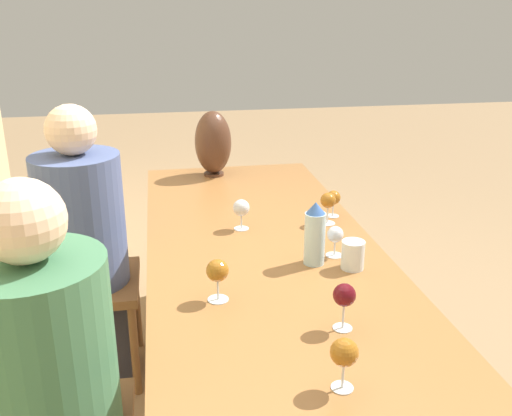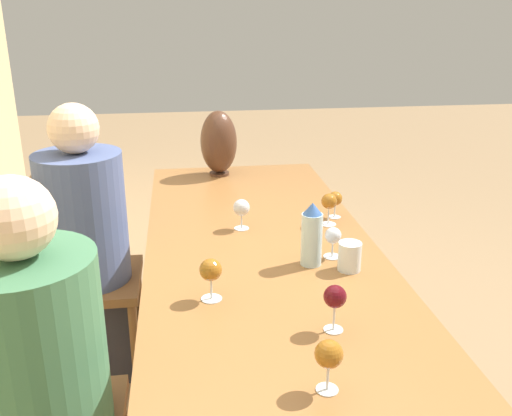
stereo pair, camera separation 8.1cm
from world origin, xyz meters
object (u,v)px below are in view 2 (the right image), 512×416
Objects in this scene: wine_glass_0 at (329,202)px; wine_glass_5 at (333,237)px; water_bottle at (312,235)px; person_far at (89,238)px; wine_glass_6 at (211,271)px; wine_glass_3 at (329,355)px; chair_far at (73,272)px; vase at (219,142)px; wine_glass_1 at (335,199)px; wine_glass_2 at (241,208)px; water_tumbler at (350,256)px; person_near at (43,375)px; wine_glass_4 at (335,298)px.

wine_glass_0 reaches higher than wine_glass_5.
person_far is (0.52, 0.86, -0.18)m from water_bottle.
wine_glass_6 is at bearing 119.41° from water_bottle.
wine_glass_6 reaches higher than wine_glass_3.
wine_glass_6 is 0.15× the size of chair_far.
wine_glass_6 reaches higher than wine_glass_5.
vase is 0.94m from person_far.
chair_far reaches higher than wine_glass_5.
water_bottle is at bearing -118.79° from chair_far.
wine_glass_6 is at bearing 138.57° from wine_glass_1.
wine_glass_2 is (0.00, 0.37, -0.01)m from wine_glass_0.
wine_glass_3 is at bearing 170.26° from water_bottle.
water_tumbler is at bearing -20.94° from wine_glass_3.
wine_glass_0 is 0.11× the size of person_far.
vase is at bearing -5.38° from wine_glass_6.
wine_glass_0 is 1.00× the size of wine_glass_3.
vase is at bearing 3.72° from wine_glass_3.
wine_glass_2 reaches higher than water_tumbler.
person_near is 0.96m from person_far.
person_near is at bearing 159.09° from vase.
vase is at bearing -20.91° from person_near.
wine_glass_2 is 0.90× the size of wine_glass_4.
wine_glass_4 is 0.15× the size of chair_far.
wine_glass_0 is at bearing -98.24° from person_far.
wine_glass_2 is 0.45m from wine_glass_5.
water_tumbler is 0.75× the size of wine_glass_0.
wine_glass_6 is at bearing 164.41° from wine_glass_2.
wine_glass_3 is 1.18× the size of wine_glass_5.
water_tumbler is 0.08× the size of person_far.
wine_glass_2 is at bearing -177.68° from vase.
person_near reaches higher than wine_glass_6.
vase reaches higher than water_tumbler.
person_near is at bearing 116.82° from water_bottle.
water_tumbler is 1.25m from chair_far.
wine_glass_5 is 0.10× the size of person_near.
wine_glass_1 is 1.20m from chair_far.
wine_glass_6 is (-0.15, 0.50, 0.05)m from water_tumbler.
wine_glass_2 is 0.93× the size of wine_glass_3.
vase is at bearing 2.32° from wine_glass_2.
vase is 1.40m from wine_glass_6.
water_tumbler is 0.88× the size of wine_glass_5.
chair_far is at bearing 86.65° from wine_glass_1.
vase reaches higher than wine_glass_4.
water_bottle is 0.11m from wine_glass_5.
water_tumbler is 0.75× the size of wine_glass_3.
chair_far is (0.59, 1.07, -0.28)m from water_tumbler.
wine_glass_4 is 0.12× the size of person_near.
wine_glass_0 is at bearing -90.43° from wine_glass_2.
water_tumbler is 0.53m from wine_glass_1.
chair_far reaches higher than wine_glass_6.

